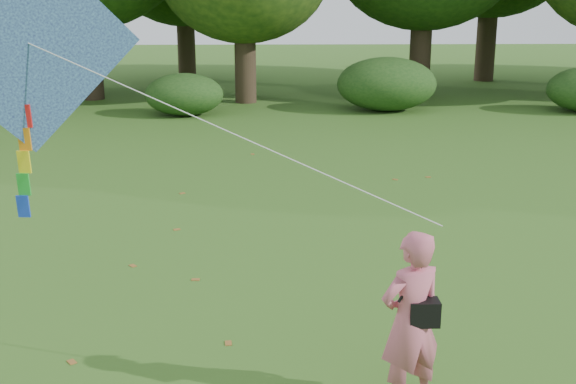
{
  "coord_description": "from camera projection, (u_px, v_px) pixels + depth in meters",
  "views": [
    {
      "loc": [
        -1.19,
        -7.34,
        4.13
      ],
      "look_at": [
        -0.92,
        2.0,
        1.5
      ],
      "focal_mm": 45.0,
      "sensor_mm": 36.0,
      "label": 1
    }
  ],
  "objects": [
    {
      "name": "ground",
      "position": [
        374.0,
        365.0,
        8.21
      ],
      "size": [
        100.0,
        100.0,
        0.0
      ],
      "primitive_type": "plane",
      "color": "#265114",
      "rests_on": "ground"
    },
    {
      "name": "man_kite_flyer",
      "position": [
        411.0,
        322.0,
        7.15
      ],
      "size": [
        0.82,
        0.7,
        1.9
      ],
      "primitive_type": "imported",
      "rotation": [
        0.0,
        0.0,
        3.56
      ],
      "color": "#C65D71",
      "rests_on": "ground"
    },
    {
      "name": "crossbody_bag",
      "position": [
        423.0,
        311.0,
        7.09
      ],
      "size": [
        0.43,
        0.2,
        0.73
      ],
      "color": "black",
      "rests_on": "ground"
    },
    {
      "name": "flying_kite",
      "position": [
        27.0,
        47.0,
        7.71
      ],
      "size": [
        5.36,
        1.98,
        3.19
      ],
      "color": "#2966B4",
      "rests_on": "ground"
    },
    {
      "name": "shrub_band",
      "position": [
        281.0,
        88.0,
        24.9
      ],
      "size": [
        39.15,
        3.22,
        1.88
      ],
      "color": "#264919",
      "rests_on": "ground"
    },
    {
      "name": "fallen_leaves",
      "position": [
        239.0,
        238.0,
        12.39
      ],
      "size": [
        6.06,
        13.62,
        0.01
      ],
      "color": "brown",
      "rests_on": "ground"
    }
  ]
}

